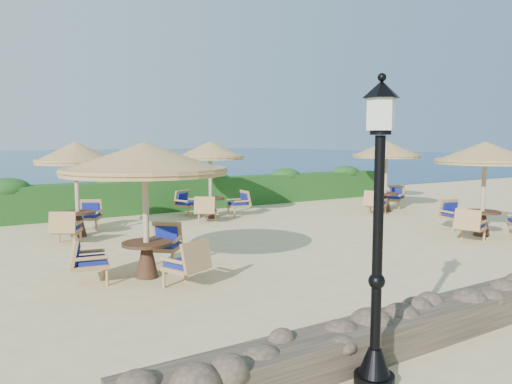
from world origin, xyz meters
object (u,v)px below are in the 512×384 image
cafe_set_1 (484,169)px  cafe_set_4 (386,160)px  extra_parasol (382,152)px  cafe_set_3 (210,166)px  cafe_set_0 (145,177)px  cafe_set_2 (76,170)px  lamp_post (377,249)px

cafe_set_1 → cafe_set_4: (1.29, 4.86, 0.06)m
extra_parasol → cafe_set_4: size_ratio=0.85×
cafe_set_3 → cafe_set_4: (6.31, -2.11, 0.17)m
cafe_set_4 → extra_parasol: bearing=46.3°
cafe_set_3 → cafe_set_4: 6.66m
cafe_set_0 → cafe_set_4: 11.51m
cafe_set_0 → cafe_set_1: bearing=-5.4°
cafe_set_0 → cafe_set_2: same height
cafe_set_3 → lamp_post: bearing=-108.6°
cafe_set_2 → cafe_set_3: (4.67, 1.03, -0.08)m
lamp_post → cafe_set_3: size_ratio=1.20×
lamp_post → cafe_set_4: (10.24, 9.53, 0.41)m
extra_parasol → cafe_set_4: cafe_set_4 is taller
cafe_set_1 → cafe_set_0: bearing=174.6°
cafe_set_2 → cafe_set_1: bearing=-31.5°
cafe_set_1 → cafe_set_2: size_ratio=1.00×
cafe_set_0 → cafe_set_3: (4.49, 6.08, -0.21)m
lamp_post → cafe_set_0: 5.61m
lamp_post → cafe_set_1: 10.10m
extra_parasol → cafe_set_0: (-13.17, -6.44, -0.17)m
lamp_post → cafe_set_0: (-0.57, 5.56, 0.44)m
lamp_post → cafe_set_4: 13.99m
cafe_set_2 → cafe_set_3: bearing=12.5°
lamp_post → cafe_set_0: lamp_post is taller
cafe_set_0 → cafe_set_3: same height
extra_parasol → cafe_set_1: (-3.65, -7.33, -0.28)m
extra_parasol → cafe_set_2: (-13.34, -1.40, -0.30)m
cafe_set_1 → cafe_set_3: same height
cafe_set_2 → cafe_set_3: 4.78m
extra_parasol → cafe_set_3: size_ratio=0.87×
cafe_set_2 → cafe_set_3: size_ratio=1.01×
cafe_set_2 → cafe_set_4: 11.03m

